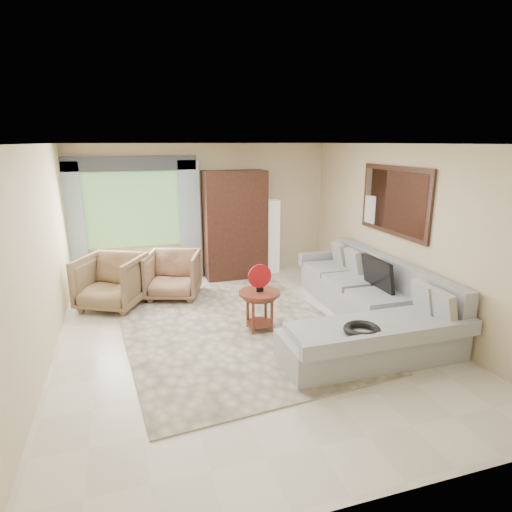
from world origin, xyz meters
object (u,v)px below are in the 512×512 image
object	(u,v)px
armchair_right	(173,275)
armoire	(235,225)
coffee_table	(260,310)
armchair_left	(111,282)
sectional_sofa	(367,308)
tv_screen	(378,274)
floor_lamp	(272,237)
potted_plant	(104,276)

from	to	relation	value
armchair_right	armoire	xyz separation A→B (m)	(1.32, 0.84, 0.65)
coffee_table	armoire	world-z (taller)	armoire
armchair_left	armoire	bearing A→B (deg)	51.18
sectional_sofa	armoire	size ratio (longest dim) A/B	1.65
tv_screen	floor_lamp	xyz separation A→B (m)	(-0.70, 2.77, 0.03)
tv_screen	armchair_right	distance (m)	3.40
sectional_sofa	armchair_left	size ratio (longest dim) A/B	3.63
potted_plant	armoire	xyz separation A→B (m)	(2.49, 0.18, 0.76)
floor_lamp	armchair_left	bearing A→B (deg)	-161.00
sectional_sofa	potted_plant	size ratio (longest dim) A/B	5.88
coffee_table	floor_lamp	bearing A→B (deg)	67.18
coffee_table	armoire	bearing A→B (deg)	83.09
coffee_table	armchair_right	world-z (taller)	armchair_right
armchair_left	floor_lamp	xyz separation A→B (m)	(3.14, 1.08, 0.32)
floor_lamp	armoire	bearing A→B (deg)	-175.71
coffee_table	armoire	xyz separation A→B (m)	(0.31, 2.59, 0.74)
sectional_sofa	armoire	world-z (taller)	armoire
tv_screen	floor_lamp	size ratio (longest dim) A/B	0.49
coffee_table	potted_plant	bearing A→B (deg)	132.20
sectional_sofa	floor_lamp	world-z (taller)	floor_lamp
armchair_right	potted_plant	bearing A→B (deg)	168.66
tv_screen	armchair_right	bearing A→B (deg)	146.57
sectional_sofa	armchair_left	bearing A→B (deg)	152.27
coffee_table	armchair_right	bearing A→B (deg)	120.12
armoire	floor_lamp	world-z (taller)	armoire
armchair_right	armoire	size ratio (longest dim) A/B	0.42
armchair_left	armoire	distance (m)	2.62
armchair_right	potted_plant	xyz separation A→B (m)	(-1.17, 0.66, -0.11)
tv_screen	armoire	xyz separation A→B (m)	(-1.50, 2.71, 0.33)
armchair_left	armoire	xyz separation A→B (m)	(2.34, 1.02, 0.62)
armchair_right	sectional_sofa	bearing A→B (deg)	-20.64
potted_plant	armchair_left	bearing A→B (deg)	-79.56
armchair_right	floor_lamp	xyz separation A→B (m)	(2.12, 0.90, 0.35)
armchair_right	floor_lamp	size ratio (longest dim) A/B	0.59
sectional_sofa	armchair_right	bearing A→B (deg)	141.24
armchair_right	potted_plant	size ratio (longest dim) A/B	1.50
tv_screen	armoire	world-z (taller)	armoire
armchair_right	armoire	distance (m)	1.70
tv_screen	armchair_right	size ratio (longest dim) A/B	0.84
armchair_left	armchair_right	xyz separation A→B (m)	(1.01, 0.18, -0.03)
coffee_table	sectional_sofa	bearing A→B (deg)	-11.37
armoire	coffee_table	bearing A→B (deg)	-96.91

